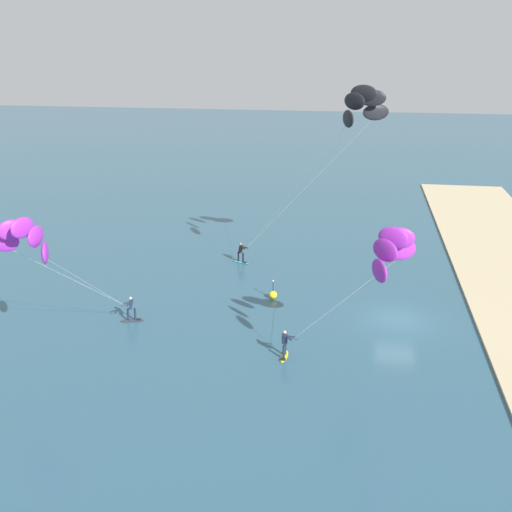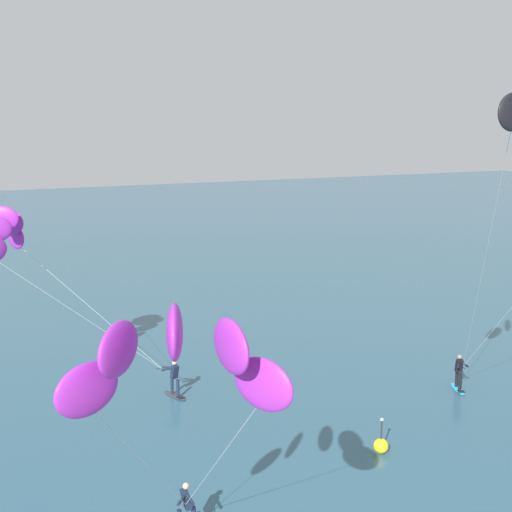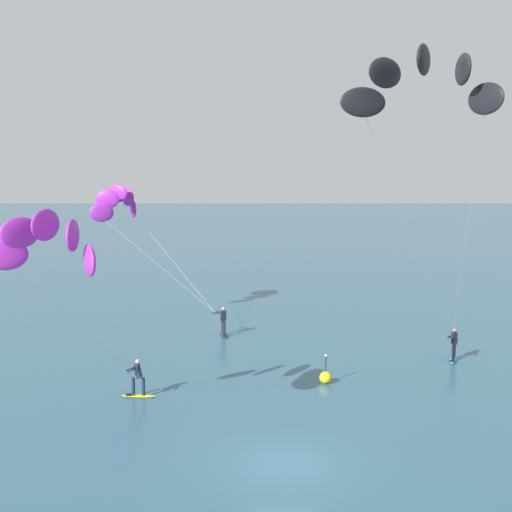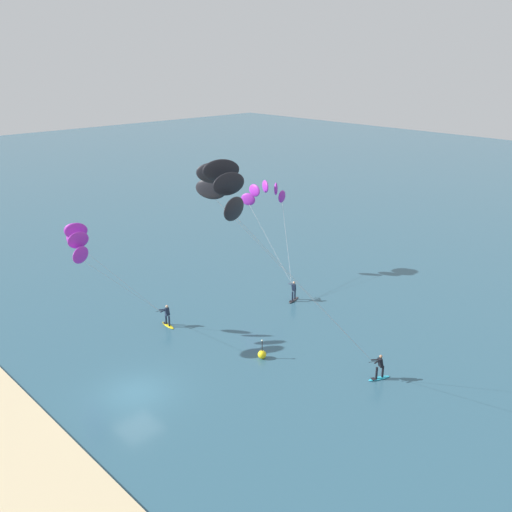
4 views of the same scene
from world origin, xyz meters
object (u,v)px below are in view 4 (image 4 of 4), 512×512
object	(u,v)px
kitesurfer_far_out	(82,243)
marker_buoy	(262,354)
kitesurfer_mid_water	(267,197)
kitesurfer_nearshore	(229,194)

from	to	relation	value
kitesurfer_far_out	marker_buoy	world-z (taller)	kitesurfer_far_out
marker_buoy	kitesurfer_mid_water	bearing A→B (deg)	134.87
kitesurfer_mid_water	kitesurfer_far_out	world-z (taller)	kitesurfer_far_out
kitesurfer_far_out	marker_buoy	xyz separation A→B (m)	(10.27, 6.93, -6.86)
kitesurfer_nearshore	marker_buoy	size ratio (longest dim) A/B	10.35
kitesurfer_mid_water	marker_buoy	size ratio (longest dim) A/B	6.21
kitesurfer_far_out	marker_buoy	bearing A→B (deg)	34.02
kitesurfer_nearshore	kitesurfer_far_out	size ratio (longest dim) A/B	1.66
kitesurfer_nearshore	kitesurfer_mid_water	distance (m)	22.27
kitesurfer_mid_water	marker_buoy	xyz separation A→B (m)	(11.21, -11.26, -6.84)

